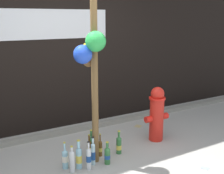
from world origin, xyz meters
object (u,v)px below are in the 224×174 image
Objects in this scene: bottle_0 at (65,158)px; bottle_1 at (91,145)px; bottle_3 at (72,161)px; bottle_9 at (89,150)px; fire_hydrant at (157,114)px; bottle_4 at (93,154)px; bottle_5 at (107,155)px; bottle_6 at (89,158)px; bottle_7 at (96,142)px; bottle_10 at (119,145)px; bottle_2 at (79,157)px; memorial_post at (91,38)px; bottle_8 at (100,148)px.

bottle_1 reaches higher than bottle_0.
bottle_3 is 0.96× the size of bottle_9.
fire_hydrant reaches higher than bottle_4.
bottle_4 is (0.32, 0.04, 0.00)m from bottle_3.
bottle_5 is 0.82× the size of bottle_6.
bottle_7 is at bearing 59.30° from bottle_4.
bottle_7 is at bearing 137.08° from bottle_10.
bottle_1 is at bearing 177.92° from fire_hydrant.
bottle_2 reaches higher than bottle_0.
memorial_post is 1.55m from bottle_4.
bottle_7 is (0.17, 0.29, -1.57)m from memorial_post.
bottle_3 is at bearing -159.00° from bottle_2.
bottle_8 is (0.16, 0.11, -1.59)m from memorial_post.
memorial_post is at bearing -76.53° from bottle_9.
bottle_3 is (-0.35, -0.10, -1.55)m from memorial_post.
bottle_4 is (-0.10, -0.27, 0.01)m from bottle_1.
bottle_4 is at bearing -2.13° from bottle_2.
bottle_9 is at bearing -176.82° from fire_hydrant.
bottle_8 reaches higher than bottle_5.
bottle_4 reaches higher than bottle_7.
bottle_7 is (0.11, 0.09, -0.01)m from bottle_1.
fire_hydrant is at bearing 12.83° from bottle_6.
bottle_8 is (0.20, 0.17, -0.04)m from bottle_4.
fire_hydrant is 1.42m from bottle_6.
bottle_9 reaches higher than bottle_8.
bottle_2 is 0.69m from bottle_10.
bottle_6 is 0.40m from bottle_8.
bottle_7 is 0.28m from bottle_9.
bottle_6 is at bearing -12.78° from bottle_3.
bottle_6 is 0.61m from bottle_10.
bottle_9 is at bearing -134.51° from bottle_7.
bottle_2 is 1.11× the size of bottle_3.
fire_hydrant reaches higher than bottle_5.
memorial_post is 7.10× the size of bottle_4.
bottle_1 is 1.03× the size of bottle_9.
bottle_4 is 1.07× the size of bottle_9.
bottle_9 is (-0.02, 0.09, -1.56)m from memorial_post.
memorial_post is at bearing -174.30° from bottle_10.
bottle_1 is 0.41m from bottle_10.
bottle_4 is at bearing 6.43° from bottle_3.
bottle_0 is 0.14m from bottle_3.
fire_hydrant is at bearing -2.08° from bottle_1.
bottle_1 is at bearing 40.33° from bottle_2.
fire_hydrant reaches higher than bottle_3.
bottle_0 is at bearing -159.93° from bottle_1.
fire_hydrant reaches higher than bottle_7.
bottle_9 is (-0.08, -0.11, 0.00)m from bottle_1.
memorial_post is 1.56m from bottle_6.
bottle_5 is at bearing -4.87° from bottle_3.
bottle_1 is 1.13× the size of bottle_8.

